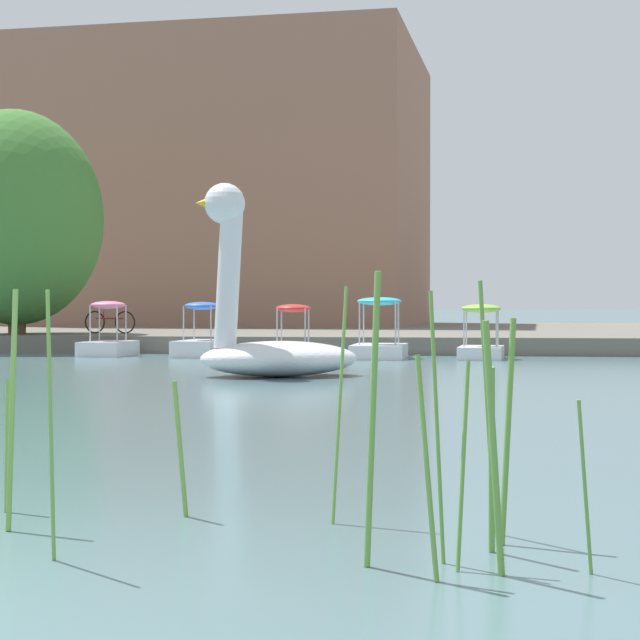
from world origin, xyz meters
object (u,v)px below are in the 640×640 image
Objects in this scene: bicycle_parked at (110,322)px; parked_van at (283,298)px; swan_boat at (267,331)px; pedal_boat_pink at (108,341)px; tree_willow_near_path at (17,218)px; pedal_boat_cyan at (379,340)px; pedal_boat_blue at (202,341)px; pedal_boat_lime at (481,341)px; pedal_boat_red at (293,341)px.

parked_van reaches higher than bicycle_parked.
pedal_boat_pink is (-5.40, 7.21, -0.45)m from swan_boat.
swan_boat is 12.62m from bicycle_parked.
tree_willow_near_path reaches higher than bicycle_parked.
pedal_boat_cyan is 6.93m from pedal_boat_pink.
parked_van is at bearing 91.66° from pedal_boat_blue.
pedal_boat_blue reaches higher than pedal_boat_lime.
pedal_boat_lime is at bearing -13.28° from tree_willow_near_path.
pedal_boat_blue is 15.00m from parked_van.
swan_boat is 0.53× the size of tree_willow_near_path.
swan_boat is 1.66× the size of pedal_boat_cyan.
parked_van is at bearing 107.79° from pedal_boat_cyan.
tree_willow_near_path is 1.30× the size of parked_van.
bicycle_parked is (2.40, 0.94, -2.95)m from tree_willow_near_path.
pedal_boat_blue is at bearing 176.77° from pedal_boat_cyan.
pedal_boat_lime is (3.95, 6.80, -0.40)m from swan_boat.
swan_boat reaches higher than pedal_boat_cyan.
pedal_boat_cyan is (1.52, 6.83, -0.39)m from swan_boat.
tree_willow_near_path reaches higher than pedal_boat_red.
pedal_boat_lime is 1.05× the size of pedal_boat_red.
pedal_boat_lime is at bearing -0.87° from pedal_boat_cyan.
pedal_boat_cyan reaches higher than pedal_boat_lime.
pedal_boat_red is 15.46m from parked_van.
swan_boat reaches higher than pedal_boat_lime.
pedal_boat_pink reaches higher than pedal_boat_red.
pedal_boat_lime is at bearing 59.80° from swan_boat.
pedal_boat_lime is 0.88× the size of pedal_boat_cyan.
pedal_boat_blue is at bearing -45.56° from bicycle_parked.
swan_boat reaches higher than pedal_boat_red.
pedal_boat_cyan is 9.00m from bicycle_parked.
pedal_boat_blue is (-2.93, 7.08, -0.43)m from swan_boat.
bicycle_parked is at bearing 146.62° from pedal_boat_red.
pedal_boat_cyan is at bearing 77.49° from swan_boat.
tree_willow_near_path is at bearing 143.39° from pedal_boat_pink.
parked_van reaches higher than pedal_boat_lime.
tree_willow_near_path reaches higher than pedal_boat_cyan.
swan_boat is at bearing -81.32° from parked_van.
pedal_boat_cyan is at bearing 179.13° from pedal_boat_lime.
pedal_boat_blue reaches higher than pedal_boat_red.
tree_willow_near_path is at bearing -114.64° from parked_van.
tree_willow_near_path is (-10.47, 3.01, 3.31)m from pedal_boat_cyan.
pedal_boat_red is at bearing 179.28° from pedal_boat_cyan.
pedal_boat_cyan is 1.05× the size of pedal_boat_blue.
parked_van is at bearing 82.16° from pedal_boat_pink.
pedal_boat_cyan reaches higher than pedal_boat_pink.
parked_van is (-3.36, 22.03, 0.72)m from swan_boat.
swan_boat is 9.02m from pedal_boat_pink.
bicycle_parked is at bearing 21.45° from tree_willow_near_path.
bicycle_parked is at bearing -105.86° from parked_van.
pedal_boat_red is 4.82m from pedal_boat_pink.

